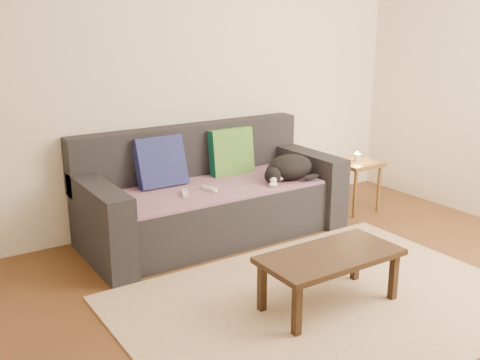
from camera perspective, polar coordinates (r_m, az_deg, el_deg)
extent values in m
plane|color=brown|center=(3.56, 10.23, -13.24)|extent=(4.50, 4.50, 0.00)
cube|color=beige|center=(4.77, -5.88, 10.87)|extent=(4.50, 0.04, 2.60)
cube|color=#232328|center=(4.57, -2.59, -3.32)|extent=(1.70, 0.78, 0.42)
cube|color=#232328|center=(4.78, -5.10, 2.95)|extent=(2.10, 0.18, 0.45)
cube|color=#232328|center=(4.17, -13.95, -4.44)|extent=(0.20, 0.90, 0.60)
cube|color=#232328|center=(5.06, 6.68, -0.38)|extent=(0.20, 0.90, 0.60)
cube|color=#472D54|center=(4.48, -2.49, -0.74)|extent=(1.66, 0.74, 0.02)
cube|color=#0F1543|center=(4.49, -8.09, 1.80)|extent=(0.40, 0.21, 0.41)
cube|color=#0C4E3B|center=(4.80, -0.89, 2.89)|extent=(0.39, 0.14, 0.40)
ellipsoid|color=black|center=(4.66, 5.13, 1.33)|extent=(0.48, 0.43, 0.21)
sphere|color=black|center=(4.52, 3.34, 0.45)|extent=(0.18, 0.18, 0.14)
sphere|color=white|center=(4.47, 3.42, -0.01)|extent=(0.08, 0.08, 0.06)
ellipsoid|color=black|center=(4.63, 7.25, 0.31)|extent=(0.17, 0.11, 0.05)
cube|color=white|center=(4.36, -3.12, -0.90)|extent=(0.07, 0.15, 0.03)
cube|color=white|center=(4.27, -5.63, -1.33)|extent=(0.10, 0.15, 0.03)
cube|color=brown|center=(5.25, 11.78, 1.69)|extent=(0.38, 0.38, 0.04)
cylinder|color=brown|center=(5.11, 11.61, -1.45)|extent=(0.03, 0.03, 0.43)
cylinder|color=brown|center=(5.32, 13.92, -0.90)|extent=(0.03, 0.03, 0.43)
cylinder|color=brown|center=(5.31, 9.34, -0.64)|extent=(0.03, 0.03, 0.43)
cylinder|color=brown|center=(5.52, 11.66, -0.14)|extent=(0.03, 0.03, 0.43)
cylinder|color=beige|center=(5.24, 11.81, 2.26)|extent=(0.06, 0.06, 0.07)
sphere|color=#FFBF59|center=(5.23, 11.84, 2.74)|extent=(0.02, 0.02, 0.02)
cube|color=tan|center=(3.65, 8.59, -12.25)|extent=(2.50, 1.80, 0.01)
cube|color=black|center=(3.49, 9.16, -7.62)|extent=(0.88, 0.44, 0.04)
cube|color=black|center=(3.22, 5.79, -13.10)|extent=(0.04, 0.04, 0.32)
cube|color=black|center=(3.71, 15.32, -9.50)|extent=(0.04, 0.04, 0.32)
cube|color=black|center=(3.46, 2.25, -10.88)|extent=(0.04, 0.04, 0.32)
cube|color=black|center=(3.92, 11.65, -7.84)|extent=(0.04, 0.04, 0.32)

